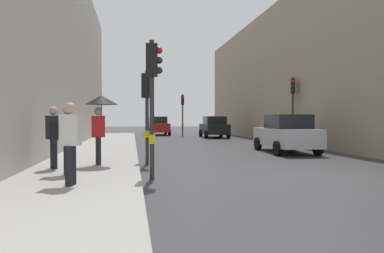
% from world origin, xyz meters
% --- Properties ---
extents(ground_plane, '(120.00, 120.00, 0.00)m').
position_xyz_m(ground_plane, '(0.00, 0.00, 0.00)').
color(ground_plane, '#38383A').
extents(sidewalk_kerb, '(3.14, 40.00, 0.16)m').
position_xyz_m(sidewalk_kerb, '(-6.20, 6.00, 0.08)').
color(sidewalk_kerb, '#A8A5A0').
rests_on(sidewalk_kerb, ground).
extents(building_facade_right, '(12.00, 33.06, 9.34)m').
position_xyz_m(building_facade_right, '(10.63, 14.05, 4.67)').
color(building_facade_right, gray).
rests_on(building_facade_right, ground).
extents(traffic_light_near_right, '(0.43, 0.39, 3.24)m').
position_xyz_m(traffic_light_near_right, '(-4.31, 3.27, 2.23)').
color(traffic_light_near_right, '#2D2D2D').
rests_on(traffic_light_near_right, ground).
extents(traffic_light_near_left, '(0.44, 0.26, 3.62)m').
position_xyz_m(traffic_light_near_left, '(-4.31, 0.32, 2.50)').
color(traffic_light_near_left, '#2D2D2D').
rests_on(traffic_light_near_left, ground).
extents(traffic_light_mid_street, '(0.34, 0.45, 3.97)m').
position_xyz_m(traffic_light_mid_street, '(4.32, 10.04, 2.73)').
color(traffic_light_mid_street, '#2D2D2D').
rests_on(traffic_light_mid_street, ground).
extents(traffic_light_far_median, '(0.25, 0.43, 3.74)m').
position_xyz_m(traffic_light_far_median, '(-0.38, 21.96, 2.58)').
color(traffic_light_far_median, '#2D2D2D').
rests_on(traffic_light_far_median, ground).
extents(car_silver_hatchback, '(2.18, 4.28, 1.76)m').
position_xyz_m(car_silver_hatchback, '(2.21, 6.37, 0.88)').
color(car_silver_hatchback, '#BCBCC1').
rests_on(car_silver_hatchback, ground).
extents(car_red_sedan, '(2.15, 4.27, 1.76)m').
position_xyz_m(car_red_sedan, '(-2.39, 24.57, 0.88)').
color(car_red_sedan, red).
rests_on(car_red_sedan, ground).
extents(car_dark_suv, '(2.13, 4.26, 1.76)m').
position_xyz_m(car_dark_suv, '(1.85, 19.22, 0.88)').
color(car_dark_suv, black).
rests_on(car_dark_suv, ground).
extents(pedestrian_with_umbrella, '(1.00, 1.00, 2.14)m').
position_xyz_m(pedestrian_with_umbrella, '(-5.80, 2.29, 1.84)').
color(pedestrian_with_umbrella, black).
rests_on(pedestrian_with_umbrella, sidewalk_kerb).
extents(pedestrian_with_grey_backpack, '(0.61, 0.36, 1.77)m').
position_xyz_m(pedestrian_with_grey_backpack, '(-6.51, 0.51, 1.16)').
color(pedestrian_with_grey_backpack, black).
rests_on(pedestrian_with_grey_backpack, sidewalk_kerb).
extents(pedestrian_with_black_backpack, '(0.64, 0.40, 1.77)m').
position_xyz_m(pedestrian_with_black_backpack, '(-6.18, -1.00, 1.16)').
color(pedestrian_with_black_backpack, black).
rests_on(pedestrian_with_black_backpack, sidewalk_kerb).
extents(pedestrian_in_dark_coat, '(0.47, 0.39, 1.77)m').
position_xyz_m(pedestrian_in_dark_coat, '(-7.04, 1.62, 1.13)').
color(pedestrian_in_dark_coat, black).
rests_on(pedestrian_in_dark_coat, sidewalk_kerb).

